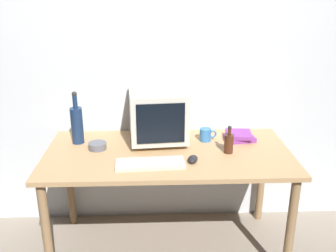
{
  "coord_description": "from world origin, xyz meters",
  "views": [
    {
      "loc": [
        -0.08,
        -2.29,
        1.79
      ],
      "look_at": [
        0.0,
        0.0,
        0.94
      ],
      "focal_mm": 40.58,
      "sensor_mm": 36.0,
      "label": 1
    }
  ],
  "objects": [
    {
      "name": "crt_monitor",
      "position": [
        -0.06,
        0.18,
        0.95
      ],
      "size": [
        0.41,
        0.42,
        0.37
      ],
      "color": "beige",
      "rests_on": "desk"
    },
    {
      "name": "bottle_tall",
      "position": [
        -0.62,
        0.17,
        0.9
      ],
      "size": [
        0.08,
        0.08,
        0.37
      ],
      "color": "navy",
      "rests_on": "desk"
    },
    {
      "name": "computer_mouse",
      "position": [
        0.15,
        -0.16,
        0.78
      ],
      "size": [
        0.08,
        0.11,
        0.04
      ],
      "primitive_type": "ellipsoid",
      "rotation": [
        0.0,
        0.0,
        -0.26
      ],
      "color": "black",
      "rests_on": "desk"
    },
    {
      "name": "ground_plane",
      "position": [
        0.0,
        0.0,
        0.0
      ],
      "size": [
        6.0,
        6.0,
        0.0
      ],
      "primitive_type": "plane",
      "color": "gray"
    },
    {
      "name": "cd_spindle",
      "position": [
        -0.47,
        0.06,
        0.78
      ],
      "size": [
        0.12,
        0.12,
        0.04
      ],
      "primitive_type": "cylinder",
      "color": "#595B66",
      "rests_on": "desk"
    },
    {
      "name": "keyboard",
      "position": [
        -0.12,
        -0.2,
        0.77
      ],
      "size": [
        0.43,
        0.18,
        0.02
      ],
      "primitive_type": "cube",
      "rotation": [
        0.0,
        0.0,
        0.06
      ],
      "color": "beige",
      "rests_on": "desk"
    },
    {
      "name": "book_stack",
      "position": [
        0.51,
        0.18,
        0.79
      ],
      "size": [
        0.22,
        0.18,
        0.06
      ],
      "color": "#843893",
      "rests_on": "desk"
    },
    {
      "name": "back_wall",
      "position": [
        0.0,
        0.45,
        1.25
      ],
      "size": [
        4.0,
        0.08,
        2.5
      ],
      "primitive_type": "cube",
      "color": "silver",
      "rests_on": "ground"
    },
    {
      "name": "bottle_short",
      "position": [
        0.39,
        -0.03,
        0.83
      ],
      "size": [
        0.06,
        0.06,
        0.19
      ],
      "color": "#472314",
      "rests_on": "desk"
    },
    {
      "name": "desk",
      "position": [
        0.0,
        0.0,
        0.67
      ],
      "size": [
        1.62,
        0.79,
        0.76
      ],
      "color": "tan",
      "rests_on": "ground"
    },
    {
      "name": "mug",
      "position": [
        0.27,
        0.18,
        0.81
      ],
      "size": [
        0.12,
        0.08,
        0.09
      ],
      "color": "#3370B2",
      "rests_on": "desk"
    }
  ]
}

